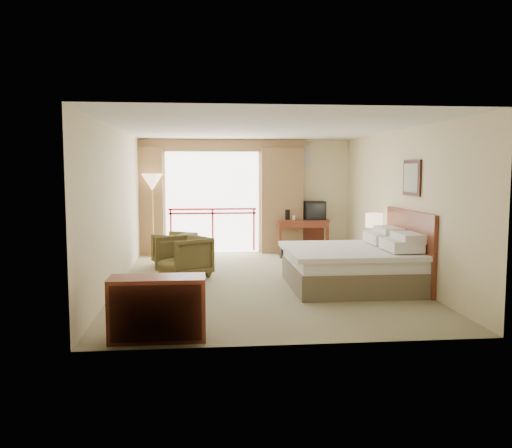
{
  "coord_description": "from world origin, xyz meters",
  "views": [
    {
      "loc": [
        -1.05,
        -9.44,
        1.99
      ],
      "look_at": [
        -0.07,
        0.4,
        0.99
      ],
      "focal_mm": 38.0,
      "sensor_mm": 36.0,
      "label": 1
    }
  ],
  "objects": [
    {
      "name": "floor",
      "position": [
        0.0,
        0.0,
        0.0
      ],
      "size": [
        7.0,
        7.0,
        0.0
      ],
      "primitive_type": "plane",
      "color": "gray",
      "rests_on": "ground"
    },
    {
      "name": "nightstand",
      "position": [
        2.24,
        0.58,
        0.28
      ],
      "size": [
        0.41,
        0.48,
        0.56
      ],
      "primitive_type": "cube",
      "rotation": [
        0.0,
        0.0,
        -0.03
      ],
      "color": "maroon",
      "rests_on": "floor"
    },
    {
      "name": "floor_lamp",
      "position": [
        -2.18,
        3.08,
        1.63
      ],
      "size": [
        0.48,
        0.48,
        1.9
      ],
      "rotation": [
        0.0,
        0.0,
        -0.29
      ],
      "color": "tan",
      "rests_on": "floor"
    },
    {
      "name": "phone",
      "position": [
        2.19,
        0.43,
        0.6
      ],
      "size": [
        0.2,
        0.17,
        0.08
      ],
      "primitive_type": "cube",
      "rotation": [
        0.0,
        0.0,
        -0.21
      ],
      "color": "black",
      "rests_on": "nightstand"
    },
    {
      "name": "wall_back",
      "position": [
        0.0,
        3.5,
        1.35
      ],
      "size": [
        5.0,
        0.0,
        5.0
      ],
      "primitive_type": "plane",
      "rotation": [
        1.57,
        0.0,
        0.0
      ],
      "color": "beige",
      "rests_on": "ground"
    },
    {
      "name": "side_table",
      "position": [
        -1.75,
        1.39,
        0.35
      ],
      "size": [
        0.47,
        0.47,
        0.51
      ],
      "rotation": [
        0.0,
        0.0,
        -0.25
      ],
      "color": "black",
      "rests_on": "floor"
    },
    {
      "name": "ceiling",
      "position": [
        0.0,
        0.0,
        2.7
      ],
      "size": [
        7.0,
        7.0,
        0.0
      ],
      "primitive_type": "plane",
      "rotation": [
        3.14,
        0.0,
        0.0
      ],
      "color": "white",
      "rests_on": "wall_back"
    },
    {
      "name": "tv",
      "position": [
        1.62,
        3.22,
        1.02
      ],
      "size": [
        0.49,
        0.39,
        0.44
      ],
      "rotation": [
        0.0,
        0.0,
        0.11
      ],
      "color": "black",
      "rests_on": "desk"
    },
    {
      "name": "desk",
      "position": [
        1.32,
        3.28,
        0.62
      ],
      "size": [
        1.23,
        0.59,
        0.8
      ],
      "rotation": [
        0.0,
        0.0,
        0.06
      ],
      "color": "maroon",
      "rests_on": "floor"
    },
    {
      "name": "armchair_far",
      "position": [
        -1.64,
        2.03,
        0.0
      ],
      "size": [
        1.0,
        0.99,
        0.67
      ],
      "primitive_type": "imported",
      "rotation": [
        0.0,
        0.0,
        -2.1
      ],
      "color": "#443818",
      "rests_on": "floor"
    },
    {
      "name": "cup",
      "position": [
        1.12,
        3.18,
        0.85
      ],
      "size": [
        0.08,
        0.08,
        0.1
      ],
      "primitive_type": "cylinder",
      "rotation": [
        0.0,
        0.0,
        -0.13
      ],
      "color": "white",
      "rests_on": "desk"
    },
    {
      "name": "curtain_left",
      "position": [
        -2.45,
        3.35,
        1.25
      ],
      "size": [
        1.0,
        0.26,
        2.5
      ],
      "primitive_type": "cube",
      "color": "olive",
      "rests_on": "wall_back"
    },
    {
      "name": "hvac_vent",
      "position": [
        1.3,
        3.47,
        2.35
      ],
      "size": [
        0.5,
        0.04,
        0.5
      ],
      "primitive_type": "cube",
      "color": "silver",
      "rests_on": "wall_back"
    },
    {
      "name": "wall_left",
      "position": [
        -2.5,
        0.0,
        1.35
      ],
      "size": [
        0.0,
        7.0,
        7.0
      ],
      "primitive_type": "plane",
      "rotation": [
        1.57,
        0.0,
        1.57
      ],
      "color": "beige",
      "rests_on": "ground"
    },
    {
      "name": "bed",
      "position": [
        1.5,
        -0.6,
        0.38
      ],
      "size": [
        2.13,
        2.06,
        0.97
      ],
      "color": "brown",
      "rests_on": "floor"
    },
    {
      "name": "valance",
      "position": [
        -0.8,
        3.38,
        2.55
      ],
      "size": [
        4.4,
        0.22,
        0.28
      ],
      "primitive_type": "cube",
      "color": "olive",
      "rests_on": "wall_back"
    },
    {
      "name": "wastebasket",
      "position": [
        0.82,
        2.54,
        0.16
      ],
      "size": [
        0.32,
        0.32,
        0.33
      ],
      "primitive_type": "cylinder",
      "rotation": [
        0.0,
        0.0,
        -0.24
      ],
      "color": "black",
      "rests_on": "floor"
    },
    {
      "name": "dresser",
      "position": [
        -1.58,
        -3.15,
        0.37
      ],
      "size": [
        1.12,
        0.48,
        0.75
      ],
      "rotation": [
        0.0,
        0.0,
        0.01
      ],
      "color": "maroon",
      "rests_on": "floor"
    },
    {
      "name": "curtain_right",
      "position": [
        0.85,
        3.35,
        1.25
      ],
      "size": [
        1.0,
        0.26,
        2.5
      ],
      "primitive_type": "cube",
      "color": "olive",
      "rests_on": "wall_back"
    },
    {
      "name": "book",
      "position": [
        -1.75,
        1.39,
        0.52
      ],
      "size": [
        0.25,
        0.29,
        0.02
      ],
      "primitive_type": "imported",
      "rotation": [
        0.0,
        0.0,
        0.32
      ],
      "color": "white",
      "rests_on": "side_table"
    },
    {
      "name": "table_lamp",
      "position": [
        2.24,
        0.63,
        1.01
      ],
      "size": [
        0.33,
        0.33,
        0.58
      ],
      "rotation": [
        0.0,
        0.0,
        0.38
      ],
      "color": "tan",
      "rests_on": "nightstand"
    },
    {
      "name": "framed_art",
      "position": [
        2.47,
        -0.6,
        1.85
      ],
      "size": [
        0.04,
        0.72,
        0.6
      ],
      "color": "black",
      "rests_on": "wall_right"
    },
    {
      "name": "coffee_maker",
      "position": [
        0.97,
        3.23,
        0.92
      ],
      "size": [
        0.14,
        0.14,
        0.25
      ],
      "primitive_type": "cylinder",
      "rotation": [
        0.0,
        0.0,
        -0.24
      ],
      "color": "black",
      "rests_on": "desk"
    },
    {
      "name": "headboard",
      "position": [
        2.46,
        -0.6,
        0.65
      ],
      "size": [
        0.06,
        2.1,
        1.3
      ],
      "primitive_type": "cube",
      "color": "maroon",
      "rests_on": "wall_right"
    },
    {
      "name": "armchair_near",
      "position": [
        -1.39,
        0.58,
        0.0
      ],
      "size": [
        1.14,
        1.13,
        0.76
      ],
      "primitive_type": "imported",
      "rotation": [
        0.0,
        0.0,
        -1.02
      ],
      "color": "#443818",
      "rests_on": "floor"
    },
    {
      "name": "balcony_railing",
      "position": [
        -0.8,
        3.46,
        0.81
      ],
      "size": [
        2.09,
        0.03,
        1.02
      ],
      "color": "#B30F11",
      "rests_on": "wall_back"
    },
    {
      "name": "wall_right",
      "position": [
        2.5,
        0.0,
        1.35
      ],
      "size": [
        0.0,
        7.0,
        7.0
      ],
      "primitive_type": "plane",
      "rotation": [
        1.57,
        0.0,
        -1.57
      ],
      "color": "beige",
      "rests_on": "ground"
    },
    {
      "name": "balcony_door",
      "position": [
        -0.8,
        3.48,
        1.2
      ],
      "size": [
        2.4,
        0.0,
        2.4
      ],
      "primitive_type": "plane",
      "rotation": [
        1.57,
        0.0,
        0.0
      ],
      "color": "white",
      "rests_on": "wall_back"
    },
    {
      "name": "wall_front",
      "position": [
        0.0,
        -3.5,
        1.35
      ],
      "size": [
        5.0,
        0.0,
        5.0
      ],
      "primitive_type": "plane",
      "rotation": [
        -1.57,
        0.0,
        0.0
      ],
      "color": "beige",
      "rests_on": "ground"
    }
  ]
}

